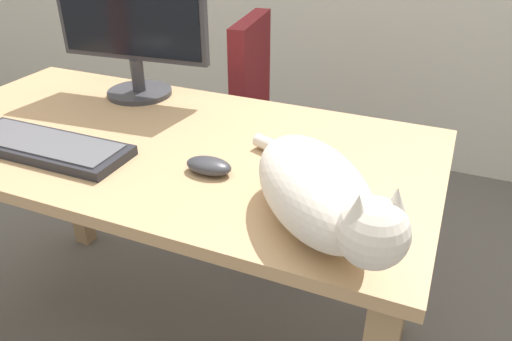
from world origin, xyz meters
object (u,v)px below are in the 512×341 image
object	(u,v)px
computer_mouse	(209,166)
monitor	(131,22)
cat	(319,192)
keyboard	(45,146)
office_chair	(284,153)

from	to	relation	value
computer_mouse	monitor	bearing A→B (deg)	140.94
monitor	cat	bearing A→B (deg)	-32.58
computer_mouse	keyboard	bearing A→B (deg)	-171.49
keyboard	computer_mouse	world-z (taller)	computer_mouse
monitor	computer_mouse	size ratio (longest dim) A/B	4.37
monitor	computer_mouse	xyz separation A→B (m)	(0.43, -0.35, -0.21)
office_chair	cat	distance (m)	1.06
cat	office_chair	bearing A→B (deg)	113.38
office_chair	monitor	world-z (taller)	monitor
keyboard	monitor	bearing A→B (deg)	91.70
office_chair	keyboard	bearing A→B (deg)	-111.03
monitor	computer_mouse	distance (m)	0.60
keyboard	cat	size ratio (longest dim) A/B	0.90
office_chair	monitor	bearing A→B (deg)	-128.15
keyboard	cat	distance (m)	0.71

